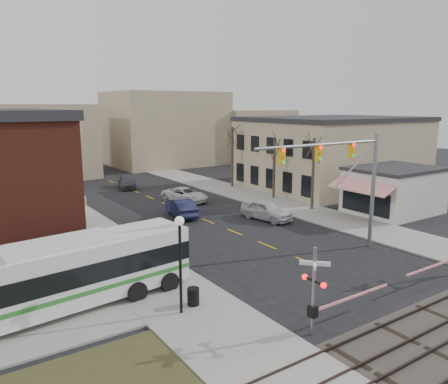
# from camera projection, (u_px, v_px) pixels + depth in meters

# --- Properties ---
(ground) EXTENTS (160.00, 160.00, 0.00)m
(ground) POSITION_uv_depth(u_px,v_px,m) (330.00, 271.00, 26.38)
(ground) COLOR black
(ground) RESTS_ON ground
(sidewalk_west) EXTENTS (5.00, 60.00, 0.12)m
(sidewalk_west) POSITION_uv_depth(u_px,v_px,m) (77.00, 222.00, 37.43)
(sidewalk_west) COLOR gray
(sidewalk_west) RESTS_ON ground
(sidewalk_east) EXTENTS (5.00, 60.00, 0.12)m
(sidewalk_east) POSITION_uv_depth(u_px,v_px,m) (252.00, 196.00, 47.84)
(sidewalk_east) COLOR gray
(sidewalk_east) RESTS_ON ground
(tan_building) EXTENTS (20.30, 15.30, 8.50)m
(tan_building) POSITION_uv_depth(u_px,v_px,m) (333.00, 152.00, 53.87)
(tan_building) COLOR #9C8D6F
(tan_building) RESTS_ON ground
(awning_shop) EXTENTS (9.74, 6.20, 4.30)m
(awning_shop) POSITION_uv_depth(u_px,v_px,m) (394.00, 190.00, 40.41)
(awning_shop) COLOR beige
(awning_shop) RESTS_ON ground
(tree_east_a) EXTENTS (0.28, 0.28, 6.75)m
(tree_east_a) POSITION_uv_depth(u_px,v_px,m) (313.00, 174.00, 41.21)
(tree_east_a) COLOR #382B21
(tree_east_a) RESTS_ON sidewalk_east
(tree_east_b) EXTENTS (0.28, 0.28, 6.30)m
(tree_east_b) POSITION_uv_depth(u_px,v_px,m) (274.00, 169.00, 46.30)
(tree_east_b) COLOR #382B21
(tree_east_b) RESTS_ON sidewalk_east
(tree_east_c) EXTENTS (0.28, 0.28, 7.20)m
(tree_east_c) POSITION_uv_depth(u_px,v_px,m) (232.00, 157.00, 52.83)
(tree_east_c) COLOR #382B21
(tree_east_c) RESTS_ON sidewalk_east
(transit_bus) EXTENTS (13.30, 4.28, 3.36)m
(transit_bus) POSITION_uv_depth(u_px,v_px,m) (61.00, 275.00, 20.88)
(transit_bus) COLOR silver
(transit_bus) RESTS_ON ground
(traffic_signal_mast) EXTENTS (10.60, 0.30, 8.00)m
(traffic_signal_mast) POSITION_uv_depth(u_px,v_px,m) (346.00, 169.00, 28.39)
(traffic_signal_mast) COLOR gray
(traffic_signal_mast) RESTS_ON ground
(rr_crossing_west) EXTENTS (5.60, 1.36, 4.00)m
(rr_crossing_west) POSITION_uv_depth(u_px,v_px,m) (321.00, 290.00, 18.95)
(rr_crossing_west) COLOR gray
(rr_crossing_west) RESTS_ON ground
(street_lamp) EXTENTS (0.44, 0.44, 4.76)m
(street_lamp) POSITION_uv_depth(u_px,v_px,m) (180.00, 245.00, 20.24)
(street_lamp) COLOR black
(street_lamp) RESTS_ON sidewalk_west
(trash_bin) EXTENTS (0.60, 0.60, 0.88)m
(trash_bin) POSITION_uv_depth(u_px,v_px,m) (193.00, 296.00, 21.63)
(trash_bin) COLOR black
(trash_bin) RESTS_ON sidewalk_west
(car_a) EXTENTS (2.82, 5.16, 1.66)m
(car_a) POSITION_uv_depth(u_px,v_px,m) (266.00, 210.00, 38.18)
(car_a) COLOR silver
(car_a) RESTS_ON ground
(car_b) EXTENTS (2.58, 5.14, 1.62)m
(car_b) POSITION_uv_depth(u_px,v_px,m) (181.00, 208.00, 39.31)
(car_b) COLOR #181C3E
(car_b) RESTS_ON ground
(car_c) EXTENTS (3.85, 5.67, 1.44)m
(car_c) POSITION_uv_depth(u_px,v_px,m) (185.00, 195.00, 45.37)
(car_c) COLOR silver
(car_c) RESTS_ON ground
(car_d) EXTENTS (3.44, 5.26, 1.42)m
(car_d) POSITION_uv_depth(u_px,v_px,m) (127.00, 182.00, 52.91)
(car_d) COLOR #3E3F43
(car_d) RESTS_ON ground
(pedestrian_near) EXTENTS (0.53, 0.70, 1.74)m
(pedestrian_near) POSITION_uv_depth(u_px,v_px,m) (155.00, 273.00, 23.52)
(pedestrian_near) COLOR #4F443F
(pedestrian_near) RESTS_ON sidewalk_west
(pedestrian_far) EXTENTS (1.00, 1.11, 1.87)m
(pedestrian_far) POSITION_uv_depth(u_px,v_px,m) (96.00, 251.00, 26.78)
(pedestrian_far) COLOR #302E50
(pedestrian_far) RESTS_ON sidewalk_west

